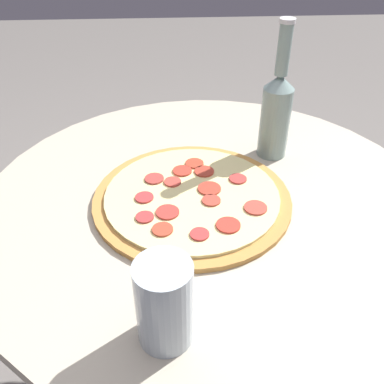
% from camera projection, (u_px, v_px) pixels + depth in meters
% --- Properties ---
extents(table, '(0.87, 0.87, 0.69)m').
position_uv_depth(table, '(207.00, 267.00, 0.93)').
color(table, '#B2A893').
rests_on(table, ground_plane).
extents(pizza, '(0.37, 0.37, 0.02)m').
position_uv_depth(pizza, '(192.00, 197.00, 0.80)').
color(pizza, '#B77F3D').
rests_on(pizza, table).
extents(beer_bottle, '(0.06, 0.06, 0.29)m').
position_uv_depth(beer_bottle, '(276.00, 110.00, 0.88)').
color(beer_bottle, gray).
rests_on(beer_bottle, table).
extents(drinking_glass, '(0.07, 0.07, 0.13)m').
position_uv_depth(drinking_glass, '(164.00, 303.00, 0.53)').
color(drinking_glass, '#ADBCC6').
rests_on(drinking_glass, table).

